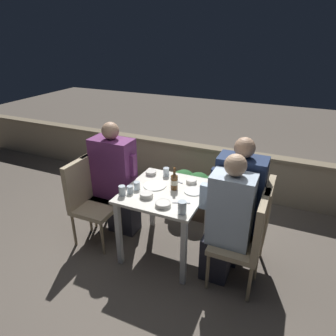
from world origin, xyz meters
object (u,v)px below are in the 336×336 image
Objects in this scene: chair_left_near at (87,195)px; chair_right_near at (248,236)px; person_navy_jumper at (235,204)px; chair_left_far at (102,184)px; beer_bottle at (174,181)px; chair_right_far at (255,219)px; person_purple_stripe at (117,179)px; person_blue_shirt at (226,221)px.

chair_left_near is 1.76m from chair_right_near.
person_navy_jumper is (1.57, 0.29, 0.12)m from chair_left_near.
person_navy_jumper is at bearing -0.35° from chair_left_far.
beer_bottle reaches higher than chair_left_near.
person_navy_jumper is at bearing -180.00° from chair_right_far.
chair_left_near and chair_right_near have the same top height.
person_purple_stripe is 5.64× the size of beer_bottle.
chair_right_far is 0.24m from person_navy_jumper.
person_navy_jumper is (-0.21, -0.00, 0.12)m from chair_right_far.
chair_right_far is at bearing 52.27° from person_blue_shirt.
person_purple_stripe is at bearing 179.59° from person_navy_jumper.
chair_left_near is 1.02m from beer_bottle.
person_purple_stripe is 0.79m from beer_bottle.
person_purple_stripe is 1.39m from person_blue_shirt.
person_purple_stripe is 1.60m from chair_right_near.
person_navy_jumper is at bearing -0.41° from person_purple_stripe.
chair_left_near is at bearing -124.07° from person_purple_stripe.
person_navy_jumper reaches higher than person_purple_stripe.
chair_left_far and chair_right_far have the same top height.
person_purple_stripe reaches higher than person_blue_shirt.
person_purple_stripe reaches higher than chair_left_far.
person_blue_shirt is at bearing -10.70° from chair_left_far.
chair_left_near is 0.73× the size of person_blue_shirt.
chair_right_near is 0.36m from person_navy_jumper.
person_purple_stripe is 0.98× the size of person_navy_jumper.
chair_right_far is (1.78, 0.29, 0.00)m from chair_left_near.
chair_right_near is 0.70× the size of person_navy_jumper.
person_blue_shirt reaches higher than chair_right_near.
chair_right_far is 0.87m from beer_bottle.
chair_left_far is 0.23m from person_purple_stripe.
person_blue_shirt is at bearing -180.00° from chair_right_near.
person_navy_jumper is (1.37, -0.01, 0.02)m from person_purple_stripe.
beer_bottle is at bearing 161.38° from person_blue_shirt.
person_blue_shirt reaches higher than beer_bottle.
beer_bottle reaches higher than chair_right_far.
person_blue_shirt is at bearing -0.02° from chair_left_near.
person_purple_stripe is (0.20, 0.30, 0.10)m from chair_left_near.
chair_right_near is (1.76, -0.00, 0.00)m from chair_left_near.
chair_right_near is at bearing -10.70° from person_purple_stripe.
chair_left_far is 1.01m from beer_bottle.
beer_bottle is (0.96, 0.20, 0.28)m from chair_left_near.
chair_left_near is 1.80m from chair_right_far.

